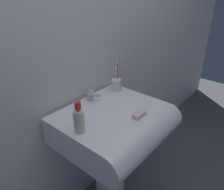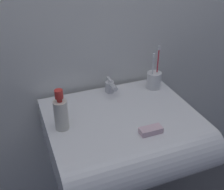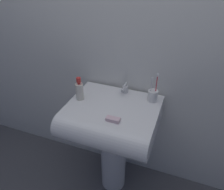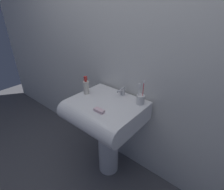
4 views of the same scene
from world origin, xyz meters
The scene contains 6 objects.
wall_back centered at (0.00, 0.28, 1.20)m, with size 5.00×0.05×2.40m, color silver.
sink_basin centered at (0.00, -0.06, 0.77)m, with size 0.64×0.57×0.18m.
faucet centered at (0.02, 0.18, 0.89)m, with size 0.04×0.11×0.07m.
toothbrush_cup centered at (0.24, 0.15, 0.90)m, with size 0.07×0.07×0.22m.
soap_bottle centered at (-0.26, -0.02, 0.93)m, with size 0.06×0.06×0.17m.
bar_soap centered at (0.06, -0.17, 0.87)m, with size 0.09×0.04×0.02m, color silver.
Camera 2 is at (-0.40, -0.93, 1.54)m, focal length 45.00 mm.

